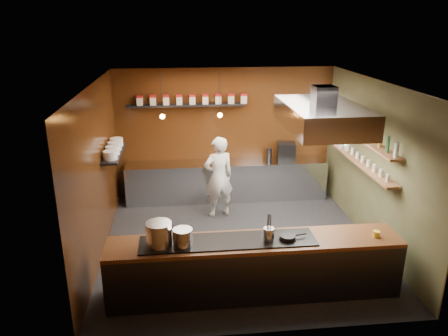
{
  "coord_description": "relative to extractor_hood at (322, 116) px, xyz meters",
  "views": [
    {
      "loc": [
        -1.07,
        -7.28,
        4.05
      ],
      "look_at": [
        -0.25,
        0.4,
        1.38
      ],
      "focal_mm": 35.0,
      "sensor_mm": 36.0,
      "label": 1
    }
  ],
  "objects": [
    {
      "name": "extractor_hood",
      "position": [
        0.0,
        0.0,
        0.0
      ],
      "size": [
        1.2,
        2.0,
        0.72
      ],
      "color": "#38383D",
      "rests_on": "ceiling"
    },
    {
      "name": "butter_jar",
      "position": [
        0.54,
        -1.28,
        -1.54
      ],
      "size": [
        0.13,
        0.13,
        0.09
      ],
      "primitive_type": "cylinder",
      "rotation": [
        0.0,
        0.0,
        0.26
      ],
      "color": "yellow",
      "rests_on": "pass_counter"
    },
    {
      "name": "bottle_shelf_upper",
      "position": [
        1.04,
        0.7,
        -0.59
      ],
      "size": [
        0.26,
        2.8,
        0.04
      ],
      "primitive_type": "cube",
      "color": "brown",
      "rests_on": "right_wall"
    },
    {
      "name": "espresso_machine",
      "position": [
        0.1,
        2.62,
        -1.41
      ],
      "size": [
        0.46,
        0.44,
        0.4
      ],
      "primitive_type": "cube",
      "rotation": [
        0.0,
        0.0,
        -0.16
      ],
      "color": "black",
      "rests_on": "prep_counter"
    },
    {
      "name": "utensil_crock",
      "position": [
        -1.11,
        -1.27,
        -1.46
      ],
      "size": [
        0.21,
        0.21,
        0.2
      ],
      "primitive_type": "cylinder",
      "rotation": [
        0.0,
        0.0,
        -0.43
      ],
      "color": "#BBBEC2",
      "rests_on": "pass_counter"
    },
    {
      "name": "left_wall",
      "position": [
        -3.8,
        0.4,
        -1.01
      ],
      "size": [
        0.0,
        5.0,
        5.0
      ],
      "primitive_type": "plane",
      "rotation": [
        1.57,
        0.0,
        1.57
      ],
      "color": "#39190A",
      "rests_on": "ground"
    },
    {
      "name": "stockpot_small",
      "position": [
        -2.37,
        -1.29,
        -1.43
      ],
      "size": [
        0.29,
        0.29,
        0.27
      ],
      "primitive_type": "cylinder",
      "rotation": [
        0.0,
        0.0,
        -0.01
      ],
      "color": "#B5B7BC",
      "rests_on": "pass_counter"
    },
    {
      "name": "window_pane",
      "position": [
        1.15,
        2.1,
        -0.61
      ],
      "size": [
        0.0,
        1.0,
        1.0
      ],
      "primitive_type": "plane",
      "rotation": [
        1.57,
        0.0,
        -1.57
      ],
      "color": "white",
      "rests_on": "right_wall"
    },
    {
      "name": "wine_glasses",
      "position": [
        1.04,
        0.7,
        -0.97
      ],
      "size": [
        0.07,
        2.37,
        0.13
      ],
      "color": "silver",
      "rests_on": "bottle_shelf_lower"
    },
    {
      "name": "ceiling",
      "position": [
        -1.3,
        0.4,
        0.49
      ],
      "size": [
        5.0,
        5.0,
        0.0
      ],
      "primitive_type": "plane",
      "rotation": [
        3.14,
        0.0,
        0.0
      ],
      "color": "silver",
      "rests_on": "back_wall"
    },
    {
      "name": "bottle_shelf_lower",
      "position": [
        1.04,
        0.7,
        -1.06
      ],
      "size": [
        0.26,
        2.8,
        0.04
      ],
      "primitive_type": "cube",
      "color": "brown",
      "rests_on": "right_wall"
    },
    {
      "name": "stockpot_large",
      "position": [
        -2.7,
        -1.25,
        -1.38
      ],
      "size": [
        0.47,
        0.47,
        0.36
      ],
      "primitive_type": "cylinder",
      "rotation": [
        0.0,
        0.0,
        0.29
      ],
      "color": "silver",
      "rests_on": "pass_counter"
    },
    {
      "name": "right_wall",
      "position": [
        1.2,
        0.4,
        -1.01
      ],
      "size": [
        0.0,
        5.0,
        5.0
      ],
      "primitive_type": "plane",
      "rotation": [
        1.57,
        0.0,
        -1.57
      ],
      "color": "#404124",
      "rests_on": "ground"
    },
    {
      "name": "plate_stacks",
      "position": [
        -3.64,
        1.4,
        -0.86
      ],
      "size": [
        0.26,
        1.16,
        0.16
      ],
      "color": "white",
      "rests_on": "plate_shelf"
    },
    {
      "name": "back_wall",
      "position": [
        -1.3,
        2.9,
        -1.01
      ],
      "size": [
        5.0,
        0.0,
        5.0
      ],
      "primitive_type": "plane",
      "rotation": [
        1.57,
        0.0,
        0.0
      ],
      "color": "#39190A",
      "rests_on": "ground"
    },
    {
      "name": "frying_pan",
      "position": [
        -0.82,
        -1.25,
        -1.53
      ],
      "size": [
        0.42,
        0.25,
        0.06
      ],
      "color": "black",
      "rests_on": "pass_counter"
    },
    {
      "name": "pendant_right",
      "position": [
        -1.5,
        2.1,
        -0.35
      ],
      "size": [
        0.1,
        0.1,
        0.95
      ],
      "color": "black",
      "rests_on": "ceiling"
    },
    {
      "name": "pendant_left",
      "position": [
        -2.7,
        2.1,
        -0.35
      ],
      "size": [
        0.1,
        0.1,
        0.95
      ],
      "color": "black",
      "rests_on": "ceiling"
    },
    {
      "name": "chef",
      "position": [
        -1.57,
        1.67,
        -1.63
      ],
      "size": [
        0.73,
        0.57,
        1.75
      ],
      "primitive_type": "imported",
      "rotation": [
        0.0,
        0.0,
        3.41
      ],
      "color": "white",
      "rests_on": "floor"
    },
    {
      "name": "bottles",
      "position": [
        1.04,
        0.7,
        -0.45
      ],
      "size": [
        0.06,
        2.66,
        0.24
      ],
      "color": "silver",
      "rests_on": "bottle_shelf_upper"
    },
    {
      "name": "storage_tins",
      "position": [
        -2.05,
        2.76,
        -0.17
      ],
      "size": [
        2.43,
        0.13,
        0.22
      ],
      "color": "beige",
      "rests_on": "tin_shelf"
    },
    {
      "name": "prep_counter",
      "position": [
        -1.3,
        2.57,
        -2.06
      ],
      "size": [
        4.6,
        0.65,
        0.9
      ],
      "primitive_type": "cube",
      "color": "silver",
      "rests_on": "floor"
    },
    {
      "name": "plate_shelf",
      "position": [
        -3.64,
        1.4,
        -0.96
      ],
      "size": [
        0.3,
        1.4,
        0.04
      ],
      "primitive_type": "cube",
      "color": "black",
      "rests_on": "left_wall"
    },
    {
      "name": "tin_shelf",
      "position": [
        -2.2,
        2.76,
        -0.31
      ],
      "size": [
        2.6,
        0.26,
        0.04
      ],
      "primitive_type": "cube",
      "color": "black",
      "rests_on": "back_wall"
    },
    {
      "name": "floor",
      "position": [
        -1.3,
        0.4,
        -2.51
      ],
      "size": [
        5.0,
        5.0,
        0.0
      ],
      "primitive_type": "plane",
      "color": "black",
      "rests_on": "ground"
    },
    {
      "name": "pass_counter",
      "position": [
        -1.3,
        -1.2,
        -2.04
      ],
      "size": [
        4.4,
        0.72,
        0.94
      ],
      "color": "#38383D",
      "rests_on": "floor"
    }
  ]
}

